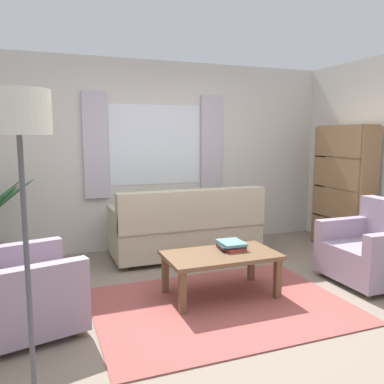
% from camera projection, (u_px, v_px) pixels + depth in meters
% --- Properties ---
extents(ground_plane, '(6.24, 6.24, 0.00)m').
position_uv_depth(ground_plane, '(221.00, 306.00, 3.71)').
color(ground_plane, gray).
extents(wall_back, '(5.32, 0.12, 2.60)m').
position_uv_depth(wall_back, '(155.00, 155.00, 5.62)').
color(wall_back, silver).
rests_on(wall_back, ground_plane).
extents(window_with_curtains, '(1.98, 0.07, 1.40)m').
position_uv_depth(window_with_curtains, '(156.00, 145.00, 5.52)').
color(window_with_curtains, white).
extents(area_rug, '(2.32, 1.70, 0.01)m').
position_uv_depth(area_rug, '(221.00, 305.00, 3.71)').
color(area_rug, '#9E4C47').
rests_on(area_rug, ground_plane).
extents(couch, '(1.90, 0.82, 0.92)m').
position_uv_depth(couch, '(187.00, 229.00, 5.17)').
color(couch, '#BCB293').
rests_on(couch, ground_plane).
extents(armchair_left, '(0.99, 1.01, 0.88)m').
position_uv_depth(armchair_left, '(16.00, 290.00, 3.18)').
color(armchair_left, '#998499').
rests_on(armchair_left, ground_plane).
extents(armchair_right, '(0.82, 0.84, 0.88)m').
position_uv_depth(armchair_right, '(374.00, 250.00, 4.29)').
color(armchair_right, '#998499').
rests_on(armchair_right, ground_plane).
extents(coffee_table, '(1.10, 0.64, 0.44)m').
position_uv_depth(coffee_table, '(221.00, 259.00, 3.89)').
color(coffee_table, brown).
rests_on(coffee_table, ground_plane).
extents(book_stack_on_table, '(0.29, 0.30, 0.08)m').
position_uv_depth(book_stack_on_table, '(231.00, 245.00, 4.02)').
color(book_stack_on_table, '#B23833').
rests_on(book_stack_on_table, coffee_table).
extents(bookshelf, '(0.30, 0.94, 1.72)m').
position_uv_depth(bookshelf, '(343.00, 193.00, 5.44)').
color(bookshelf, olive).
rests_on(bookshelf, ground_plane).
extents(standing_lamp, '(0.34, 0.34, 1.82)m').
position_uv_depth(standing_lamp, '(20.00, 143.00, 2.13)').
color(standing_lamp, '#4C4C51').
rests_on(standing_lamp, ground_plane).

